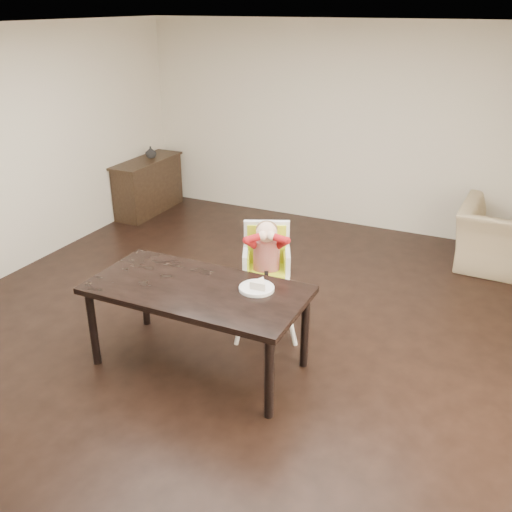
% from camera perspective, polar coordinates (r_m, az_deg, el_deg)
% --- Properties ---
extents(ground, '(7.00, 7.00, 0.00)m').
position_cam_1_polar(ground, '(5.33, -2.54, -8.73)').
color(ground, black).
rests_on(ground, ground).
extents(room_walls, '(6.02, 7.02, 2.71)m').
position_cam_1_polar(room_walls, '(4.59, -2.96, 11.09)').
color(room_walls, beige).
rests_on(room_walls, ground).
extents(dining_table, '(1.80, 0.90, 0.75)m').
position_cam_1_polar(dining_table, '(4.73, -5.91, -3.99)').
color(dining_table, black).
rests_on(dining_table, ground).
extents(high_chair, '(0.61, 0.61, 1.11)m').
position_cam_1_polar(high_chair, '(5.20, 1.06, 0.22)').
color(high_chair, white).
rests_on(high_chair, ground).
extents(plate, '(0.38, 0.38, 0.08)m').
position_cam_1_polar(plate, '(4.61, 0.16, -3.09)').
color(plate, white).
rests_on(plate, dining_table).
extents(sideboard, '(0.44, 1.26, 0.79)m').
position_cam_1_polar(sideboard, '(8.62, -10.71, 6.92)').
color(sideboard, black).
rests_on(sideboard, ground).
extents(vase, '(0.19, 0.20, 0.16)m').
position_cam_1_polar(vase, '(8.60, -10.48, 10.16)').
color(vase, '#99999E').
rests_on(vase, sideboard).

